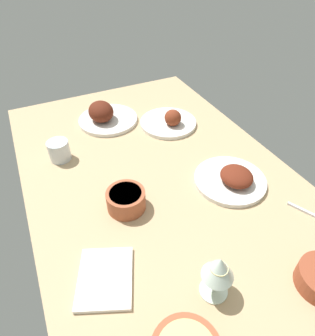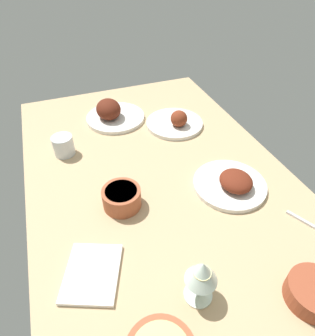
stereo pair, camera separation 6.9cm
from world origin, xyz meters
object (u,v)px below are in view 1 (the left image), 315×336
Objects in this scene: plate_center_main at (232,179)px; wine_glass at (219,269)px; plate_far_side at (105,116)px; fork_loose at (314,216)px; plate_near_viewer at (169,121)px; bowl_onions at (126,199)px; folded_napkin at (105,278)px; water_tumbler at (59,151)px.

wine_glass is (29.52, -27.15, 7.90)cm from plate_center_main.
plate_far_side reaches higher than plate_center_main.
fork_loose is (-6.51, 41.01, -9.53)cm from wine_glass.
wine_glass reaches higher than plate_near_viewer.
bowl_onions is at bearing -42.88° from plate_near_viewer.
bowl_onions is (51.25, -9.45, 0.23)cm from plate_far_side.
bowl_onions is 0.72× the size of folded_napkin.
plate_near_viewer reaches higher than folded_napkin.
water_tumbler is at bearing -127.66° from plate_center_main.
bowl_onions is 36.17cm from water_tumbler.
bowl_onions is at bearing -164.88° from wine_glass.
water_tumbler is (17.78, -23.14, 0.60)cm from plate_far_side.
water_tumbler reaches higher than bowl_onions.
folded_napkin is (20.46, -13.60, -2.85)cm from bowl_onions.
plate_near_viewer is 1.46× the size of folded_napkin.
bowl_onions is 24.73cm from folded_napkin.
plate_center_main is at bearing 106.80° from folded_napkin.
plate_center_main is 41.99cm from plate_near_viewer.
fork_loose is (7.87, 64.02, -0.20)cm from folded_napkin.
plate_far_side reaches higher than bowl_onions.
plate_far_side is 1.54× the size of folded_napkin.
wine_glass is 42.60cm from fork_loose.
plate_far_side is at bearing -177.95° from fork_loose.
plate_near_viewer is 47.82cm from water_tumbler.
plate_far_side is (-56.56, -27.11, 1.19)cm from plate_center_main.
plate_center_main reaches higher than folded_napkin.
plate_far_side is 75.36cm from folded_napkin.
wine_glass is at bearing 18.69° from water_tumbler.
plate_far_side reaches higher than fork_loose.
plate_center_main is at bearing 3.51° from plate_near_viewer.
folded_napkin is (53.93, 0.10, -3.22)cm from water_tumbler.
fork_loose is (79.57, 40.97, -2.82)cm from plate_far_side.
water_tumbler is at bearing -157.75° from bowl_onions.
plate_far_side is at bearing 169.56° from bowl_onions.
wine_glass is at bearing 15.12° from bowl_onions.
wine_glass is 28.69cm from folded_napkin.
plate_center_main reaches higher than bowl_onions.
plate_far_side is 52.11cm from bowl_onions.
bowl_onions is at bearing 146.39° from folded_napkin.
water_tumbler is (-68.31, -23.11, -6.11)cm from wine_glass.
bowl_onions is 1.54× the size of water_tumbler.
fork_loose is (61.80, 64.12, -3.42)cm from water_tumbler.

